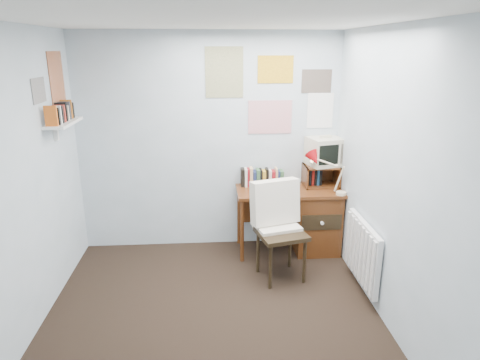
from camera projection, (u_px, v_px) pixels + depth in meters
The scene contains 15 objects.
ground at pixel (213, 331), 3.64m from camera, with size 3.50×3.50×0.00m, color black.
back_wall at pixel (209, 144), 4.94m from camera, with size 3.00×0.02×2.50m, color silver.
left_wall at pixel (8, 197), 3.17m from camera, with size 0.02×3.50×2.50m, color silver.
right_wall at pixel (400, 188), 3.37m from camera, with size 0.02×3.50×2.50m, color silver.
ceiling at pixel (207, 19), 2.90m from camera, with size 3.00×3.50×0.02m, color white.
desk at pixel (311, 218), 5.01m from camera, with size 1.20×0.55×0.76m.
desk_chair at pixel (281, 234), 4.36m from camera, with size 0.50×0.48×0.98m, color black.
desk_lamp at pixel (342, 176), 4.65m from camera, with size 0.29×0.25×0.42m, color #AB0B12.
tv_riser at pixel (321, 176), 4.98m from camera, with size 0.40×0.30×0.25m, color #592D14.
crt_tv at pixel (325, 150), 4.92m from camera, with size 0.37×0.34×0.35m, color beige.
book_row at pixel (266, 176), 5.01m from camera, with size 0.60×0.14×0.22m, color #592D14.
radiator at pixel (363, 252), 4.14m from camera, with size 0.09×0.80×0.60m, color white.
wall_shelf at pixel (63, 123), 4.11m from camera, with size 0.20×0.62×0.24m, color white.
posters_back at pixel (271, 91), 4.80m from camera, with size 1.20×0.01×0.90m, color white.
posters_left at pixel (48, 82), 3.99m from camera, with size 0.01×0.70×0.60m, color white.
Camera 1 is at (0.00, -3.10, 2.31)m, focal length 32.00 mm.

